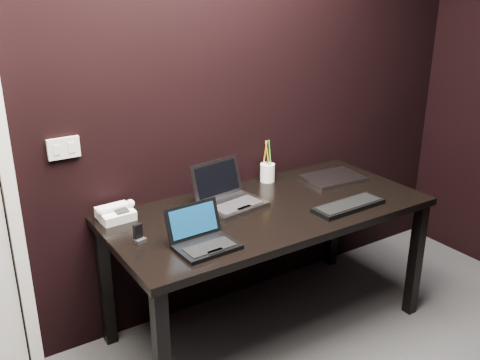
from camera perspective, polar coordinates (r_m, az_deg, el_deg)
wall_back at (r=2.83m, az=-6.53°, el=8.97°), size 4.00×0.00×4.00m
wall_switch at (r=2.65m, az=-18.30°, el=3.25°), size 0.15×0.02×0.10m
desk at (r=2.85m, az=3.05°, el=-4.36°), size 1.70×0.80×0.74m
netbook at (r=2.41m, az=-3.96°, el=-6.31°), size 0.28×0.25×0.17m
silver_laptop at (r=2.83m, az=-1.15°, el=-1.90°), size 0.36×0.33×0.22m
ext_keyboard at (r=2.86m, az=11.50°, el=-2.68°), size 0.42×0.15×0.03m
closed_laptop at (r=3.24m, az=9.90°, el=0.20°), size 0.36×0.27×0.02m
desk_phone at (r=2.73m, az=-13.12°, el=-3.43°), size 0.20×0.16×0.10m
mobile_phone at (r=2.49m, az=-10.76°, el=-5.82°), size 0.06×0.05×0.09m
pen_cup at (r=3.16m, az=2.94°, el=0.88°), size 0.10×0.10×0.25m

